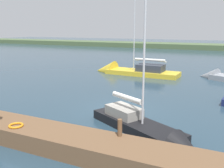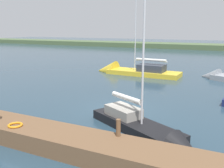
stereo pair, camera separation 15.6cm
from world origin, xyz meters
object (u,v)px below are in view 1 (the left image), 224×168
object	(u,v)px
sailboat_far_right	(128,72)
sailboat_mid_channel	(147,132)
mooring_post_near	(120,128)
life_ring_buoy	(16,125)

from	to	relation	value
sailboat_far_right	sailboat_mid_channel	bearing A→B (deg)	117.29
mooring_post_near	life_ring_buoy	distance (m)	4.75
sailboat_mid_channel	sailboat_far_right	bearing A→B (deg)	142.50
sailboat_mid_channel	sailboat_far_right	size ratio (longest dim) A/B	0.74
mooring_post_near	life_ring_buoy	world-z (taller)	mooring_post_near
life_ring_buoy	sailboat_far_right	size ratio (longest dim) A/B	0.07
mooring_post_near	sailboat_far_right	bearing A→B (deg)	-69.21
sailboat_mid_channel	sailboat_far_right	xyz separation A→B (m)	(7.10, -15.25, 0.01)
mooring_post_near	sailboat_mid_channel	size ratio (longest dim) A/B	0.10
sailboat_mid_channel	mooring_post_near	bearing A→B (deg)	-73.53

